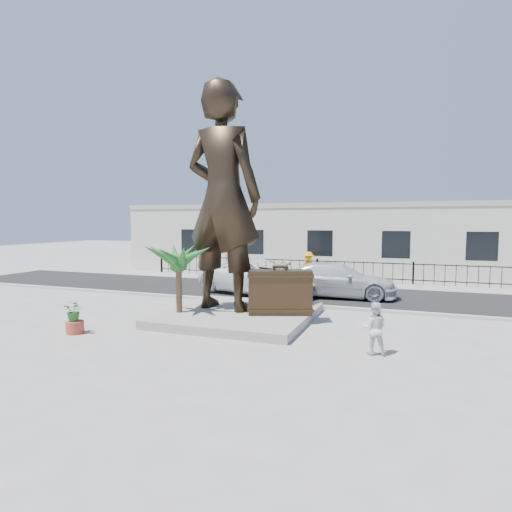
% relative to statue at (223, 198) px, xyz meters
% --- Properties ---
extents(ground, '(100.00, 100.00, 0.00)m').
position_rel_statue_xyz_m(ground, '(1.20, -1.72, -4.45)').
color(ground, '#9E9991').
rests_on(ground, ground).
extents(street, '(40.00, 7.00, 0.01)m').
position_rel_statue_xyz_m(street, '(1.20, 6.28, -4.45)').
color(street, black).
rests_on(street, ground).
extents(curb, '(40.00, 0.25, 0.12)m').
position_rel_statue_xyz_m(curb, '(1.20, 2.78, -4.39)').
color(curb, '#A5A399').
rests_on(curb, ground).
extents(far_sidewalk, '(40.00, 2.50, 0.02)m').
position_rel_statue_xyz_m(far_sidewalk, '(1.20, 10.28, -4.44)').
color(far_sidewalk, '#9E9991').
rests_on(far_sidewalk, ground).
extents(plinth, '(5.20, 5.20, 0.30)m').
position_rel_statue_xyz_m(plinth, '(0.70, -0.22, -4.30)').
color(plinth, gray).
rests_on(plinth, ground).
extents(fence, '(22.00, 0.10, 1.20)m').
position_rel_statue_xyz_m(fence, '(1.20, 11.08, -3.85)').
color(fence, black).
rests_on(fence, ground).
extents(building, '(28.00, 7.00, 4.40)m').
position_rel_statue_xyz_m(building, '(1.20, 15.28, -2.25)').
color(building, silver).
rests_on(building, ground).
extents(statue, '(3.27, 2.38, 8.30)m').
position_rel_statue_xyz_m(statue, '(0.00, 0.00, 0.00)').
color(statue, black).
rests_on(statue, plinth).
extents(suitcase, '(2.33, 1.42, 1.57)m').
position_rel_statue_xyz_m(suitcase, '(2.27, -0.16, -3.37)').
color(suitcase, '#332515').
rests_on(suitcase, plinth).
extents(tourist, '(0.74, 0.60, 1.43)m').
position_rel_statue_xyz_m(tourist, '(5.72, -2.77, -3.74)').
color(tourist, silver).
rests_on(tourist, ground).
extents(car_white, '(6.64, 4.38, 1.70)m').
position_rel_statue_xyz_m(car_white, '(-0.45, 5.16, -3.59)').
color(car_white, white).
rests_on(car_white, street).
extents(car_silver, '(5.66, 2.67, 1.60)m').
position_rel_statue_xyz_m(car_silver, '(3.31, 5.60, -3.64)').
color(car_silver, silver).
rests_on(car_silver, street).
extents(worker, '(1.30, 1.08, 1.75)m').
position_rel_statue_xyz_m(worker, '(0.88, 10.15, -3.56)').
color(worker, orange).
rests_on(worker, far_sidewalk).
extents(palm_tree, '(1.80, 1.80, 3.20)m').
position_rel_statue_xyz_m(palm_tree, '(-1.25, -1.12, -4.45)').
color(palm_tree, '#1F5720').
rests_on(palm_tree, ground).
extents(planter, '(0.56, 0.56, 0.40)m').
position_rel_statue_xyz_m(planter, '(-3.46, -3.86, -4.25)').
color(planter, '#A9412C').
rests_on(planter, ground).
extents(shrub, '(0.66, 0.59, 0.67)m').
position_rel_statue_xyz_m(shrub, '(-3.46, -3.86, -3.72)').
color(shrub, '#235C1E').
rests_on(shrub, planter).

